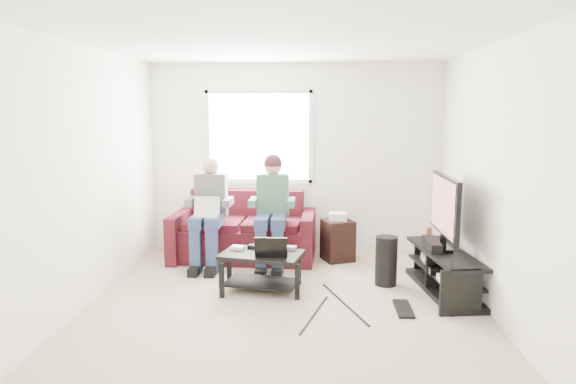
{
  "coord_description": "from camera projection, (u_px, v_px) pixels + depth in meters",
  "views": [
    {
      "loc": [
        0.32,
        -4.83,
        1.95
      ],
      "look_at": [
        -0.0,
        0.6,
        1.09
      ],
      "focal_mm": 32.0,
      "sensor_mm": 36.0,
      "label": 1
    }
  ],
  "objects": [
    {
      "name": "wall_back",
      "position": [
        295.0,
        159.0,
        7.11
      ],
      "size": [
        4.5,
        0.0,
        4.5
      ],
      "primitive_type": "plane",
      "rotation": [
        1.57,
        0.0,
        0.0
      ],
      "color": "white",
      "rests_on": "floor"
    },
    {
      "name": "wall_front",
      "position": [
        255.0,
        238.0,
        2.67
      ],
      "size": [
        4.5,
        0.0,
        4.5
      ],
      "primitive_type": "plane",
      "rotation": [
        -1.57,
        0.0,
        0.0
      ],
      "color": "white",
      "rests_on": "floor"
    },
    {
      "name": "wall_left",
      "position": [
        80.0,
        179.0,
        5.01
      ],
      "size": [
        0.0,
        4.5,
        4.5
      ],
      "primitive_type": "plane",
      "rotation": [
        1.57,
        0.0,
        1.57
      ],
      "color": "white",
      "rests_on": "floor"
    },
    {
      "name": "wall_right",
      "position": [
        498.0,
        182.0,
        4.77
      ],
      "size": [
        0.0,
        4.5,
        4.5
      ],
      "primitive_type": "plane",
      "rotation": [
        1.57,
        0.0,
        -1.57
      ],
      "color": "white",
      "rests_on": "floor"
    },
    {
      "name": "keyboard_floor",
      "position": [
        403.0,
        309.0,
        5.09
      ],
      "size": [
        0.16,
        0.47,
        0.03
      ],
      "primitive_type": "cube",
      "rotation": [
        0.0,
        0.0,
        -0.0
      ],
      "color": "black",
      "rests_on": "floor"
    },
    {
      "name": "person_right",
      "position": [
        272.0,
        203.0,
        6.46
      ],
      "size": [
        0.4,
        0.71,
        1.41
      ],
      "color": "navy",
      "rests_on": "sofa"
    },
    {
      "name": "ceiling",
      "position": [
        284.0,
        39.0,
        4.68
      ],
      "size": [
        4.5,
        4.5,
        0.0
      ],
      "primitive_type": "plane",
      "rotation": [
        3.14,
        0.0,
        0.0
      ],
      "color": "white",
      "rests_on": "wall_back"
    },
    {
      "name": "controller_b",
      "position": [
        254.0,
        247.0,
        5.75
      ],
      "size": [
        0.16,
        0.12,
        0.04
      ],
      "primitive_type": "cube",
      "rotation": [
        0.0,
        0.0,
        -0.25
      ],
      "color": "black",
      "rests_on": "coffee_table"
    },
    {
      "name": "tv_stand",
      "position": [
        444.0,
        274.0,
        5.58
      ],
      "size": [
        0.6,
        1.43,
        0.46
      ],
      "color": "black",
      "rests_on": "floor"
    },
    {
      "name": "end_table",
      "position": [
        338.0,
        239.0,
        6.75
      ],
      "size": [
        0.36,
        0.36,
        0.64
      ],
      "color": "black",
      "rests_on": "floor"
    },
    {
      "name": "console_black",
      "position": [
        445.0,
        268.0,
        5.51
      ],
      "size": [
        0.38,
        0.3,
        0.07
      ],
      "primitive_type": "cube",
      "color": "black",
      "rests_on": "tv_stand"
    },
    {
      "name": "laptop_black",
      "position": [
        272.0,
        244.0,
        5.46
      ],
      "size": [
        0.4,
        0.34,
        0.24
      ],
      "primitive_type": null,
      "rotation": [
        0.0,
        0.0,
        -0.34
      ],
      "color": "black",
      "rests_on": "coffee_table"
    },
    {
      "name": "console_grey",
      "position": [
        438.0,
        259.0,
        5.86
      ],
      "size": [
        0.34,
        0.26,
        0.08
      ],
      "primitive_type": "cube",
      "color": "gray",
      "rests_on": "tv_stand"
    },
    {
      "name": "person_left",
      "position": [
        209.0,
        207.0,
        6.5
      ],
      "size": [
        0.4,
        0.7,
        1.36
      ],
      "color": "navy",
      "rests_on": "sofa"
    },
    {
      "name": "floor",
      "position": [
        284.0,
        310.0,
        5.09
      ],
      "size": [
        4.5,
        4.5,
        0.0
      ],
      "primitive_type": "plane",
      "color": "tan",
      "rests_on": "ground"
    },
    {
      "name": "tv",
      "position": [
        445.0,
        208.0,
        5.56
      ],
      "size": [
        0.12,
        1.1,
        0.81
      ],
      "color": "black",
      "rests_on": "tv_stand"
    },
    {
      "name": "drink_cup",
      "position": [
        428.0,
        232.0,
        6.15
      ],
      "size": [
        0.08,
        0.08,
        0.12
      ],
      "primitive_type": "cylinder",
      "color": "#956140",
      "rests_on": "tv_stand"
    },
    {
      "name": "window",
      "position": [
        259.0,
        137.0,
        7.07
      ],
      "size": [
        1.48,
        0.04,
        1.28
      ],
      "color": "white",
      "rests_on": "wall_back"
    },
    {
      "name": "laptop_silver",
      "position": [
        206.0,
        211.0,
        6.3
      ],
      "size": [
        0.35,
        0.27,
        0.24
      ],
      "primitive_type": null,
      "rotation": [
        0.0,
        0.0,
        0.16
      ],
      "color": "silver",
      "rests_on": "person_left"
    },
    {
      "name": "controller_c",
      "position": [
        290.0,
        248.0,
        5.7
      ],
      "size": [
        0.15,
        0.11,
        0.04
      ],
      "primitive_type": "cube",
      "rotation": [
        0.0,
        0.0,
        -0.15
      ],
      "color": "gray",
      "rests_on": "coffee_table"
    },
    {
      "name": "soundbar",
      "position": [
        432.0,
        244.0,
        5.63
      ],
      "size": [
        0.12,
        0.5,
        0.1
      ],
      "primitive_type": "cube",
      "color": "black",
      "rests_on": "tv_stand"
    },
    {
      "name": "controller_a",
      "position": [
        238.0,
        248.0,
        5.7
      ],
      "size": [
        0.16,
        0.12,
        0.04
      ],
      "primitive_type": "cube",
      "rotation": [
        0.0,
        0.0,
        -0.25
      ],
      "color": "silver",
      "rests_on": "coffee_table"
    },
    {
      "name": "sofa",
      "position": [
        245.0,
        234.0,
        6.87
      ],
      "size": [
        1.89,
        0.96,
        0.88
      ],
      "color": "#4C131C",
      "rests_on": "floor"
    },
    {
      "name": "subwoofer",
      "position": [
        386.0,
        261.0,
        5.79
      ],
      "size": [
        0.25,
        0.25,
        0.56
      ],
      "primitive_type": "cylinder",
      "color": "black",
      "rests_on": "floor"
    },
    {
      "name": "coffee_table",
      "position": [
        262.0,
        263.0,
        5.59
      ],
      "size": [
        0.95,
        0.69,
        0.43
      ],
      "color": "black",
      "rests_on": "floor"
    },
    {
      "name": "console_white",
      "position": [
        454.0,
        279.0,
        5.17
      ],
      "size": [
        0.3,
        0.22,
        0.06
      ],
      "primitive_type": "cube",
      "color": "silver",
      "rests_on": "tv_stand"
    }
  ]
}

